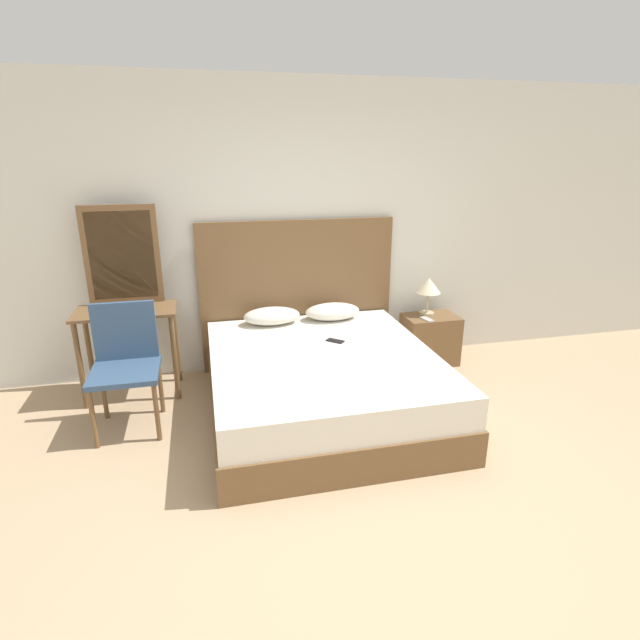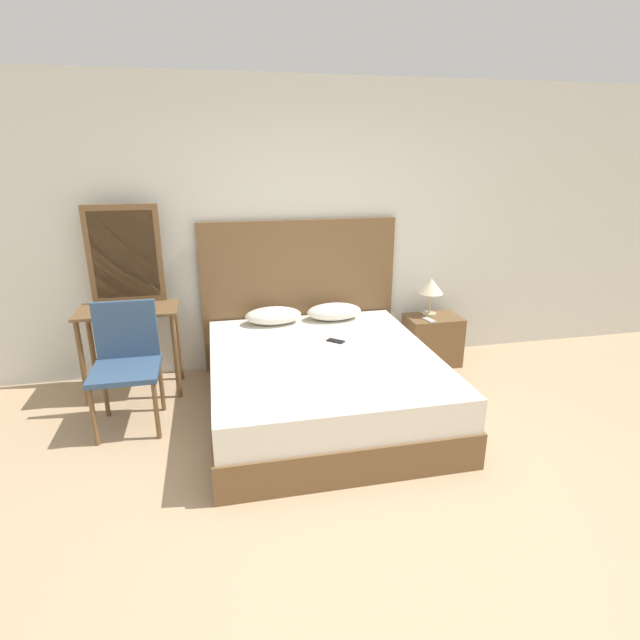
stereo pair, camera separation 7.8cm
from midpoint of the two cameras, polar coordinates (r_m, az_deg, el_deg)
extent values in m
plane|color=tan|center=(3.19, 6.82, -21.52)|extent=(16.00, 16.00, 0.00)
cube|color=silver|center=(4.84, -1.91, 10.30)|extent=(10.00, 0.06, 2.70)
cube|color=brown|center=(4.16, 0.84, -8.79)|extent=(1.80, 2.03, 0.27)
cube|color=silver|center=(4.04, 0.86, -5.50)|extent=(1.76, 1.99, 0.25)
cube|color=brown|center=(4.89, -1.87, 2.92)|extent=(1.89, 0.05, 1.45)
ellipsoid|color=silver|center=(4.67, -4.89, 0.50)|extent=(0.53, 0.30, 0.16)
ellipsoid|color=silver|center=(4.78, 2.09, 0.97)|extent=(0.53, 0.30, 0.16)
cube|color=black|center=(4.24, 2.32, -2.41)|extent=(0.16, 0.15, 0.01)
cube|color=brown|center=(5.17, 13.10, -2.25)|extent=(0.53, 0.37, 0.50)
cylinder|color=tan|center=(5.14, 12.78, 0.71)|extent=(0.15, 0.15, 0.02)
cylinder|color=tan|center=(5.11, 12.87, 1.90)|extent=(0.02, 0.02, 0.20)
cone|color=beige|center=(5.06, 13.02, 3.82)|extent=(0.24, 0.24, 0.15)
cube|color=#B7B7BC|center=(4.97, 12.79, 0.02)|extent=(0.10, 0.16, 0.01)
cube|color=brown|center=(4.55, -20.67, 1.09)|extent=(0.83, 0.45, 0.02)
cylinder|color=brown|center=(4.58, -25.07, -4.62)|extent=(0.04, 0.04, 0.76)
cylinder|color=brown|center=(4.46, -15.65, -4.09)|extent=(0.04, 0.04, 0.76)
cylinder|color=brown|center=(4.92, -24.19, -2.94)|extent=(0.04, 0.04, 0.76)
cylinder|color=brown|center=(4.81, -15.44, -2.40)|extent=(0.04, 0.04, 0.76)
cube|color=brown|center=(4.64, -20.97, 7.00)|extent=(0.62, 0.03, 0.85)
cube|color=#B2BCC6|center=(4.64, -20.98, 6.98)|extent=(0.53, 0.01, 0.75)
cube|color=#334C6B|center=(4.06, -20.82, -5.43)|extent=(0.50, 0.50, 0.04)
cube|color=#334C6B|center=(4.18, -20.80, -1.01)|extent=(0.47, 0.04, 0.46)
cylinder|color=brown|center=(4.01, -23.95, -10.12)|extent=(0.04, 0.04, 0.46)
cylinder|color=brown|center=(3.94, -17.65, -9.87)|extent=(0.04, 0.04, 0.46)
cylinder|color=brown|center=(4.40, -22.89, -7.40)|extent=(0.04, 0.04, 0.46)
cylinder|color=brown|center=(4.33, -17.18, -7.12)|extent=(0.04, 0.04, 0.46)
camera|label=1|loc=(0.04, -89.44, 0.19)|focal=28.00mm
camera|label=2|loc=(0.04, 90.56, -0.19)|focal=28.00mm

